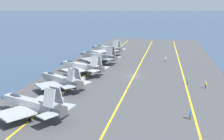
% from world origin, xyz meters
% --- Properties ---
extents(ground_plane, '(2000.00, 2000.00, 0.00)m').
position_xyz_m(ground_plane, '(0.00, 0.00, 0.00)').
color(ground_plane, '#2D425B').
extents(carrier_deck, '(177.22, 49.36, 0.40)m').
position_xyz_m(carrier_deck, '(0.00, 0.00, 0.20)').
color(carrier_deck, '#424244').
rests_on(carrier_deck, ground).
extents(deck_stripe_foul_line, '(159.45, 4.51, 0.01)m').
position_xyz_m(deck_stripe_foul_line, '(0.00, -13.57, 0.40)').
color(deck_stripe_foul_line, yellow).
rests_on(deck_stripe_foul_line, carrier_deck).
extents(deck_stripe_centerline, '(159.50, 0.36, 0.01)m').
position_xyz_m(deck_stripe_centerline, '(0.00, 0.00, 0.40)').
color(deck_stripe_centerline, yellow).
rests_on(deck_stripe_centerline, carrier_deck).
extents(deck_stripe_edge_line, '(159.50, 0.77, 0.01)m').
position_xyz_m(deck_stripe_edge_line, '(0.00, 13.57, 0.40)').
color(deck_stripe_edge_line, yellow).
rests_on(deck_stripe_edge_line, carrier_deck).
extents(parked_jet_nearest, '(12.86, 15.82, 6.37)m').
position_xyz_m(parked_jet_nearest, '(-33.27, 13.77, 2.93)').
color(parked_jet_nearest, '#93999E').
rests_on(parked_jet_nearest, carrier_deck).
extents(parked_jet_second, '(12.57, 14.74, 5.87)m').
position_xyz_m(parked_jet_second, '(-16.16, 15.26, 2.69)').
color(parked_jet_second, '#93999E').
rests_on(parked_jet_second, carrier_deck).
extents(parked_jet_third, '(12.00, 16.03, 6.17)m').
position_xyz_m(parked_jet_third, '(-1.91, 14.76, 2.92)').
color(parked_jet_third, '#A8AAAF').
rests_on(parked_jet_third, carrier_deck).
extents(parked_jet_fourth, '(13.42, 16.21, 6.21)m').
position_xyz_m(parked_jet_fourth, '(14.85, 14.23, 2.92)').
color(parked_jet_fourth, gray).
rests_on(parked_jet_fourth, carrier_deck).
extents(parked_jet_fifth, '(13.80, 15.06, 6.22)m').
position_xyz_m(parked_jet_fifth, '(31.54, 14.98, 2.94)').
color(parked_jet_fifth, '#9EA3A8').
rests_on(parked_jet_fifth, carrier_deck).
extents(crew_white_vest, '(0.43, 0.46, 1.84)m').
position_xyz_m(crew_white_vest, '(22.03, -8.12, 1.42)').
color(crew_white_vest, '#383328').
rests_on(crew_white_vest, carrier_deck).
extents(crew_yellow_vest, '(0.43, 0.46, 1.75)m').
position_xyz_m(crew_yellow_vest, '(-8.50, -18.14, 1.36)').
color(crew_yellow_vest, '#232328').
rests_on(crew_yellow_vest, carrier_deck).
extents(crew_blue_vest, '(0.40, 0.29, 1.67)m').
position_xyz_m(crew_blue_vest, '(-28.43, -13.38, 1.32)').
color(crew_blue_vest, '#383328').
rests_on(crew_blue_vest, carrier_deck).
extents(crew_green_vest, '(0.33, 0.43, 1.75)m').
position_xyz_m(crew_green_vest, '(-5.89, -14.21, 1.36)').
color(crew_green_vest, '#4C473D').
rests_on(crew_green_vest, carrier_deck).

